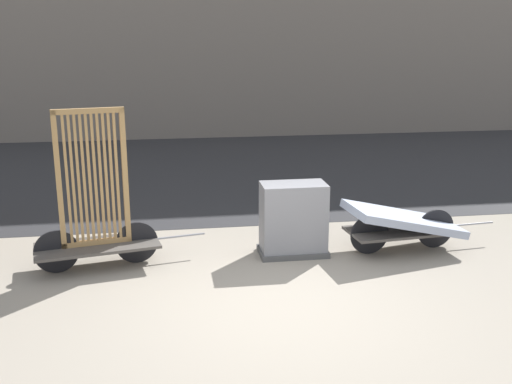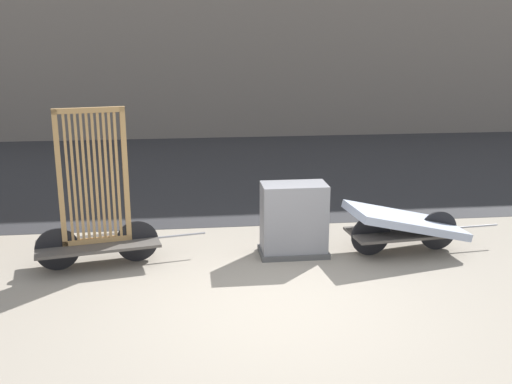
% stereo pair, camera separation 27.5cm
% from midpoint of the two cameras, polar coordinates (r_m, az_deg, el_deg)
% --- Properties ---
extents(ground_plane, '(60.00, 60.00, 0.00)m').
position_cam_midpoint_polar(ground_plane, '(7.31, 2.59, -10.80)').
color(ground_plane, gray).
extents(road_strip, '(56.00, 8.97, 0.01)m').
position_cam_midpoint_polar(road_strip, '(14.45, -2.27, 2.23)').
color(road_strip, '#2D2D30').
rests_on(road_strip, ground_plane).
extents(bike_cart_with_bedframe, '(2.40, 1.04, 2.22)m').
position_cam_midpoint_polar(bike_cart_with_bedframe, '(8.51, -14.08, -2.13)').
color(bike_cart_with_bedframe, '#4C4742').
rests_on(bike_cart_with_bedframe, ground_plane).
extents(bike_cart_with_mattress, '(2.41, 1.08, 0.75)m').
position_cam_midpoint_polar(bike_cart_with_mattress, '(9.15, 14.90, -2.96)').
color(bike_cart_with_mattress, '#4C4742').
rests_on(bike_cart_with_mattress, ground_plane).
extents(utility_cabinet, '(1.00, 0.58, 1.07)m').
position_cam_midpoint_polar(utility_cabinet, '(8.77, 4.51, -2.89)').
color(utility_cabinet, '#4C4C4C').
rests_on(utility_cabinet, ground_plane).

